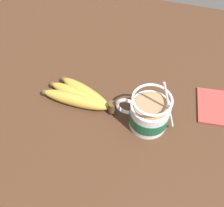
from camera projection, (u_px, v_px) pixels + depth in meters
table at (111, 115)px, 66.19cm from camera, size 112.74×112.74×3.87cm
coffee_mug at (149, 114)px, 59.06cm from camera, size 14.58×9.45×15.70cm
banana_bunch at (80, 96)px, 65.34cm from camera, size 20.73×9.41×4.05cm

